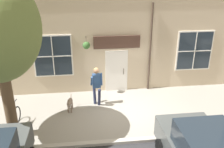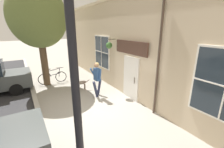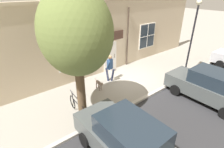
{
  "view_description": "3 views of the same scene",
  "coord_description": "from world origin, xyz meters",
  "px_view_note": "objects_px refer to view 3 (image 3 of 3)",
  "views": [
    {
      "loc": [
        9.13,
        -1.69,
        5.72
      ],
      "look_at": [
        -1.26,
        -0.45,
        1.29
      ],
      "focal_mm": 40.0,
      "sensor_mm": 36.0,
      "label": 1
    },
    {
      "loc": [
        2.27,
        5.31,
        3.4
      ],
      "look_at": [
        -0.81,
        0.32,
        1.6
      ],
      "focal_mm": 24.0,
      "sensor_mm": 36.0,
      "label": 2
    },
    {
      "loc": [
        7.17,
        -7.47,
        5.55
      ],
      "look_at": [
        -0.14,
        -1.59,
        0.89
      ],
      "focal_mm": 28.0,
      "sensor_mm": 36.0,
      "label": 3
    }
  ],
  "objects_px": {
    "street_tree_by_curb": "(76,35)",
    "leaning_bicycle": "(77,106)",
    "parked_car_mid_block": "(210,86)",
    "dog_on_leash": "(99,83)",
    "parked_car_nearest_curb": "(127,140)",
    "pedestrian_walking": "(110,65)",
    "street_lamp": "(194,29)"
  },
  "relations": [
    {
      "from": "leaning_bicycle",
      "to": "parked_car_nearest_curb",
      "type": "distance_m",
      "value": 3.44
    },
    {
      "from": "parked_car_nearest_curb",
      "to": "street_lamp",
      "type": "height_order",
      "value": "street_lamp"
    },
    {
      "from": "dog_on_leash",
      "to": "parked_car_nearest_curb",
      "type": "distance_m",
      "value": 4.95
    },
    {
      "from": "pedestrian_walking",
      "to": "dog_on_leash",
      "type": "distance_m",
      "value": 1.45
    },
    {
      "from": "leaning_bicycle",
      "to": "street_lamp",
      "type": "height_order",
      "value": "street_lamp"
    },
    {
      "from": "dog_on_leash",
      "to": "parked_car_nearest_curb",
      "type": "xyz_separation_m",
      "value": [
        4.51,
        -1.99,
        0.46
      ]
    },
    {
      "from": "parked_car_mid_block",
      "to": "street_lamp",
      "type": "height_order",
      "value": "street_lamp"
    },
    {
      "from": "pedestrian_walking",
      "to": "parked_car_mid_block",
      "type": "distance_m",
      "value": 5.75
    },
    {
      "from": "dog_on_leash",
      "to": "street_tree_by_curb",
      "type": "distance_m",
      "value": 4.24
    },
    {
      "from": "street_tree_by_curb",
      "to": "parked_car_mid_block",
      "type": "distance_m",
      "value": 7.34
    },
    {
      "from": "parked_car_mid_block",
      "to": "parked_car_nearest_curb",
      "type": "bearing_deg",
      "value": -90.8
    },
    {
      "from": "street_tree_by_curb",
      "to": "street_lamp",
      "type": "xyz_separation_m",
      "value": [
        0.69,
        7.9,
        -0.68
      ]
    },
    {
      "from": "parked_car_nearest_curb",
      "to": "street_tree_by_curb",
      "type": "bearing_deg",
      "value": 179.74
    },
    {
      "from": "leaning_bicycle",
      "to": "pedestrian_walking",
      "type": "bearing_deg",
      "value": 115.72
    },
    {
      "from": "street_tree_by_curb",
      "to": "pedestrian_walking",
      "type": "bearing_deg",
      "value": 120.78
    },
    {
      "from": "parked_car_nearest_curb",
      "to": "street_lamp",
      "type": "relative_size",
      "value": 0.87
    },
    {
      "from": "dog_on_leash",
      "to": "street_lamp",
      "type": "relative_size",
      "value": 0.2
    },
    {
      "from": "street_tree_by_curb",
      "to": "leaning_bicycle",
      "type": "height_order",
      "value": "street_tree_by_curb"
    },
    {
      "from": "street_tree_by_curb",
      "to": "street_lamp",
      "type": "bearing_deg",
      "value": 85.0
    },
    {
      "from": "leaning_bicycle",
      "to": "parked_car_nearest_curb",
      "type": "bearing_deg",
      "value": 1.45
    },
    {
      "from": "street_tree_by_curb",
      "to": "parked_car_mid_block",
      "type": "xyz_separation_m",
      "value": [
        3.18,
        5.89,
        -3.01
      ]
    },
    {
      "from": "street_lamp",
      "to": "pedestrian_walking",
      "type": "bearing_deg",
      "value": -118.58
    },
    {
      "from": "pedestrian_walking",
      "to": "parked_car_mid_block",
      "type": "relative_size",
      "value": 0.42
    },
    {
      "from": "pedestrian_walking",
      "to": "leaning_bicycle",
      "type": "bearing_deg",
      "value": -64.28
    },
    {
      "from": "parked_car_nearest_curb",
      "to": "parked_car_mid_block",
      "type": "relative_size",
      "value": 1.0
    },
    {
      "from": "pedestrian_walking",
      "to": "parked_car_nearest_curb",
      "type": "bearing_deg",
      "value": -32.56
    },
    {
      "from": "dog_on_leash",
      "to": "leaning_bicycle",
      "type": "relative_size",
      "value": 0.57
    },
    {
      "from": "leaning_bicycle",
      "to": "dog_on_leash",
      "type": "bearing_deg",
      "value": 118.08
    },
    {
      "from": "leaning_bicycle",
      "to": "street_lamp",
      "type": "relative_size",
      "value": 0.35
    },
    {
      "from": "pedestrian_walking",
      "to": "street_lamp",
      "type": "xyz_separation_m",
      "value": [
        2.58,
        4.73,
        2.12
      ]
    },
    {
      "from": "pedestrian_walking",
      "to": "dog_on_leash",
      "type": "xyz_separation_m",
      "value": [
        0.47,
        -1.19,
        -0.67
      ]
    },
    {
      "from": "dog_on_leash",
      "to": "street_tree_by_curb",
      "type": "relative_size",
      "value": 0.17
    }
  ]
}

